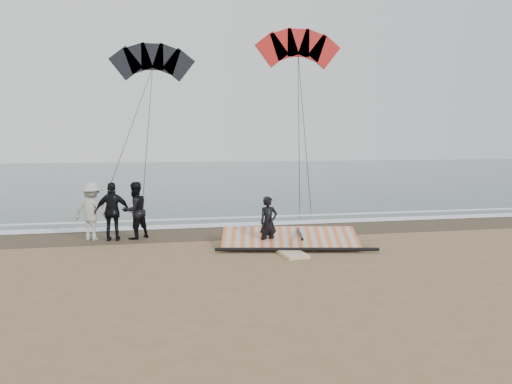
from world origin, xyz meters
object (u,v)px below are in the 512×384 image
(man_main, at_px, (268,223))
(board_cream, at_px, (253,236))
(sail_rig, at_px, (287,240))
(board_white, at_px, (285,250))

(man_main, height_order, board_cream, man_main)
(man_main, distance_m, sail_rig, 0.88)
(sail_rig, bearing_deg, board_cream, 115.64)
(man_main, bearing_deg, sail_rig, -1.54)
(man_main, xyz_separation_m, sail_rig, (0.62, 0.14, -0.61))
(board_white, distance_m, board_cream, 2.26)
(board_cream, bearing_deg, man_main, -55.08)
(man_main, relative_size, sail_rig, 0.34)
(board_white, height_order, board_cream, board_cream)
(board_white, relative_size, sail_rig, 0.48)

